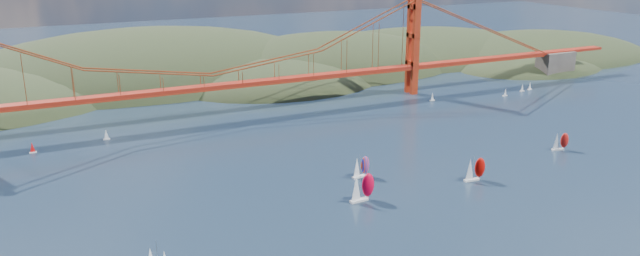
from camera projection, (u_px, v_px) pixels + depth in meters
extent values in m
ellipsoid|color=black|center=(150.00, 99.00, 422.18)|extent=(300.00, 180.00, 96.00)
ellipsoid|color=black|center=(328.00, 86.00, 445.48)|extent=(220.00, 140.00, 76.00)
ellipsoid|color=black|center=(279.00, 96.00, 397.32)|extent=(140.00, 110.00, 48.00)
ellipsoid|color=black|center=(417.00, 67.00, 499.53)|extent=(260.00, 160.00, 60.00)
ellipsoid|color=black|center=(533.00, 65.00, 500.19)|extent=(220.00, 150.00, 52.00)
ellipsoid|color=black|center=(527.00, 74.00, 445.71)|extent=(120.00, 90.00, 28.00)
cube|color=maroon|center=(212.00, 86.00, 313.52)|extent=(440.00, 7.00, 1.60)
cube|color=maroon|center=(212.00, 89.00, 313.87)|extent=(440.00, 7.00, 0.80)
cube|color=maroon|center=(413.00, 47.00, 360.37)|extent=(4.00, 8.50, 55.00)
cube|color=#4C443D|center=(555.00, 64.00, 413.64)|extent=(24.00, 12.00, 16.00)
cube|color=maroon|center=(570.00, 50.00, 416.35)|extent=(52.00, 7.00, 1.60)
cube|color=silver|center=(359.00, 200.00, 214.64)|extent=(6.89, 2.52, 0.81)
cylinder|color=#99999E|center=(360.00, 185.00, 213.24)|extent=(0.10, 0.10, 10.12)
cone|color=white|center=(356.00, 188.00, 212.61)|extent=(4.12, 4.12, 8.90)
ellipsoid|color=#BF0022|center=(368.00, 185.00, 215.06)|extent=(4.98, 3.40, 8.50)
cube|color=white|center=(472.00, 180.00, 233.22)|extent=(6.18, 2.10, 0.73)
cylinder|color=#99999E|center=(473.00, 167.00, 231.92)|extent=(0.09, 0.09, 9.12)
cone|color=white|center=(470.00, 169.00, 231.55)|extent=(3.62, 3.62, 8.02)
ellipsoid|color=#AC0500|center=(480.00, 167.00, 233.14)|extent=(4.42, 2.95, 7.66)
cube|color=white|center=(558.00, 149.00, 267.55)|extent=(5.42, 2.60, 0.63)
cylinder|color=#99999E|center=(559.00, 140.00, 266.39)|extent=(0.08, 0.08, 7.84)
cone|color=white|center=(557.00, 141.00, 266.25)|extent=(3.51, 3.51, 6.90)
ellipsoid|color=#B8130E|center=(565.00, 140.00, 267.06)|extent=(4.08, 3.06, 6.58)
cube|color=white|center=(359.00, 177.00, 236.43)|extent=(5.75, 2.54, 0.67)
cylinder|color=#99999E|center=(360.00, 165.00, 235.29)|extent=(0.08, 0.08, 8.34)
cone|color=white|center=(357.00, 167.00, 234.69)|extent=(3.63, 3.63, 7.34)
ellipsoid|color=red|center=(365.00, 165.00, 236.99)|extent=(4.27, 3.11, 7.00)
cube|color=silver|center=(33.00, 152.00, 263.89)|extent=(3.00, 1.00, 0.50)
cone|color=red|center=(32.00, 147.00, 263.22)|extent=(2.00, 2.00, 4.20)
cube|color=silver|center=(107.00, 139.00, 281.62)|extent=(3.00, 1.00, 0.50)
cone|color=white|center=(106.00, 134.00, 280.94)|extent=(2.00, 2.00, 4.20)
cube|color=silver|center=(432.00, 100.00, 350.02)|extent=(3.00, 1.00, 0.50)
cone|color=white|center=(432.00, 96.00, 349.35)|extent=(2.00, 2.00, 4.20)
cube|color=silver|center=(505.00, 96.00, 360.63)|extent=(3.00, 1.00, 0.50)
cone|color=white|center=(505.00, 92.00, 359.95)|extent=(2.00, 2.00, 4.20)
cube|color=silver|center=(522.00, 91.00, 371.62)|extent=(3.00, 1.00, 0.50)
cone|color=white|center=(522.00, 87.00, 370.94)|extent=(2.00, 2.00, 4.20)
cube|color=silver|center=(530.00, 89.00, 376.19)|extent=(3.00, 1.00, 0.50)
cone|color=white|center=(530.00, 85.00, 375.51)|extent=(2.00, 2.00, 4.20)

